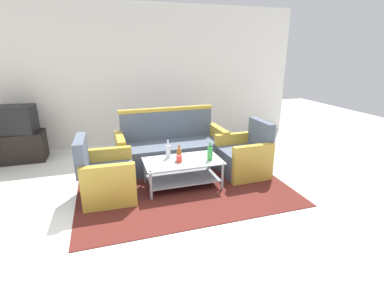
# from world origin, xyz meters

# --- Properties ---
(ground_plane) EXTENTS (14.00, 14.00, 0.00)m
(ground_plane) POSITION_xyz_m (0.00, 0.00, 0.00)
(ground_plane) COLOR white
(wall_back) EXTENTS (6.52, 0.12, 2.80)m
(wall_back) POSITION_xyz_m (0.00, 3.06, 1.40)
(wall_back) COLOR silver
(wall_back) RESTS_ON ground
(rug) EXTENTS (2.95, 2.29, 0.01)m
(rug) POSITION_xyz_m (0.07, 0.74, 0.01)
(rug) COLOR #511E19
(rug) RESTS_ON ground
(couch) EXTENTS (1.81, 0.77, 0.96)m
(couch) POSITION_xyz_m (0.10, 1.49, 0.32)
(couch) COLOR #4C5666
(couch) RESTS_ON rug
(armchair_left) EXTENTS (0.72, 0.78, 0.85)m
(armchair_left) POSITION_xyz_m (-0.99, 0.67, 0.29)
(armchair_left) COLOR #4C5666
(armchair_left) RESTS_ON rug
(armchair_right) EXTENTS (0.71, 0.77, 0.85)m
(armchair_right) POSITION_xyz_m (1.13, 0.82, 0.29)
(armchair_right) COLOR #4C5666
(armchair_right) RESTS_ON rug
(coffee_table) EXTENTS (1.10, 0.60, 0.40)m
(coffee_table) POSITION_xyz_m (0.07, 0.66, 0.27)
(coffee_table) COLOR silver
(coffee_table) RESTS_ON rug
(bottle_brown) EXTENTS (0.07, 0.07, 0.22)m
(bottle_brown) POSITION_xyz_m (0.03, 0.71, 0.49)
(bottle_brown) COLOR brown
(bottle_brown) RESTS_ON coffee_table
(bottle_green) EXTENTS (0.08, 0.08, 0.26)m
(bottle_green) POSITION_xyz_m (0.44, 0.56, 0.51)
(bottle_green) COLOR #2D8C38
(bottle_green) RESTS_ON coffee_table
(bottle_clear) EXTENTS (0.07, 0.07, 0.27)m
(bottle_clear) POSITION_xyz_m (-0.10, 0.83, 0.51)
(bottle_clear) COLOR silver
(bottle_clear) RESTS_ON coffee_table
(cup) EXTENTS (0.08, 0.08, 0.10)m
(cup) POSITION_xyz_m (0.00, 0.61, 0.46)
(cup) COLOR red
(cup) RESTS_ON coffee_table
(tv_stand) EXTENTS (0.80, 0.50, 0.52)m
(tv_stand) POSITION_xyz_m (-2.42, 2.55, 0.26)
(tv_stand) COLOR black
(tv_stand) RESTS_ON ground
(television) EXTENTS (0.64, 0.51, 0.48)m
(television) POSITION_xyz_m (-2.42, 2.55, 0.76)
(television) COLOR black
(television) RESTS_ON tv_stand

